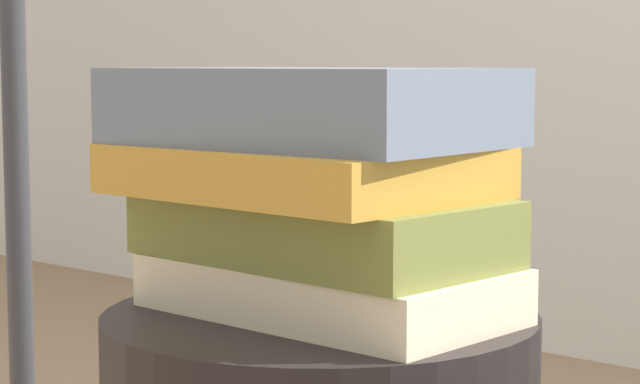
% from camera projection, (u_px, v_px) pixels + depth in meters
% --- Properties ---
extents(book_cream, '(0.29, 0.17, 0.04)m').
position_uv_depth(book_cream, '(324.00, 289.00, 0.94)').
color(book_cream, beige).
rests_on(book_cream, side_table).
extents(book_olive, '(0.29, 0.17, 0.05)m').
position_uv_depth(book_olive, '(317.00, 227.00, 0.95)').
color(book_olive, olive).
rests_on(book_olive, book_cream).
extents(book_ochre, '(0.29, 0.20, 0.04)m').
position_uv_depth(book_ochre, '(300.00, 171.00, 0.93)').
color(book_ochre, '#B7842D').
rests_on(book_ochre, book_olive).
extents(book_slate, '(0.30, 0.20, 0.06)m').
position_uv_depth(book_slate, '(306.00, 107.00, 0.93)').
color(book_slate, slate).
rests_on(book_slate, book_ochre).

